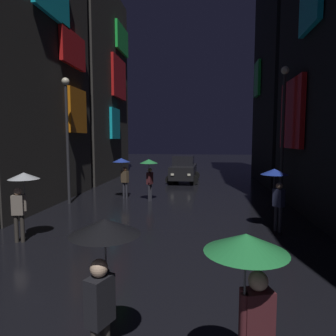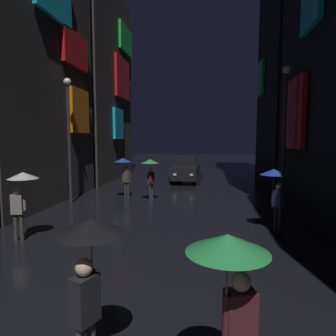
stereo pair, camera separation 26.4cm
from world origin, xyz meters
name	(u,v)px [view 2 (the right image)]	position (x,y,z in m)	size (l,w,h in m)	color
building_left_mid	(18,60)	(-7.48, 13.19, 6.86)	(4.25, 8.36, 13.71)	#33302D
building_left_far	(92,86)	(-7.48, 22.34, 7.25)	(4.25, 8.66, 14.49)	#33302D
building_right_far	(298,15)	(7.49, 21.81, 11.49)	(4.25, 7.63, 22.96)	black
pedestrian_far_right_clear	(21,187)	(-3.95, 7.85, 1.67)	(0.90, 0.90, 2.12)	#38332D
pedestrian_midstreet_centre_blue	(124,167)	(-2.76, 14.72, 1.67)	(0.90, 0.90, 2.12)	#2D2D38
pedestrian_near_crossing_green	(232,274)	(1.95, 2.76, 1.67)	(0.90, 0.90, 2.12)	#2D2D38
pedestrian_foreground_left_green	(150,168)	(-1.24, 14.14, 1.67)	(0.90, 0.90, 2.12)	#2D2D38
pedestrian_foreground_right_blue	(275,183)	(3.86, 9.89, 1.67)	(0.90, 0.90, 2.12)	#2D2D38
pedestrian_midstreet_left_black	(89,255)	(0.21, 3.06, 1.67)	(0.90, 0.90, 2.12)	#38332D
car_distant	(186,169)	(0.00, 21.18, 0.93)	(2.32, 4.18, 1.92)	black
streetlamp_right_far	(285,122)	(5.00, 13.75, 3.89)	(0.36, 0.36, 6.34)	#2D2D33
streetlamp_left_far	(69,127)	(-5.00, 13.17, 3.69)	(0.36, 0.36, 5.97)	#2D2D33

